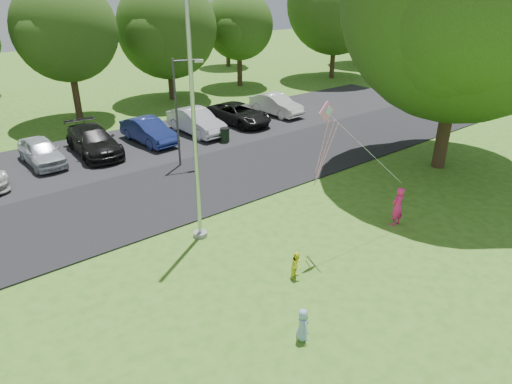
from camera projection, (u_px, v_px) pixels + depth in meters
ground at (374, 263)px, 14.86m from camera, size 120.00×120.00×0.00m
park_road at (218, 177)px, 21.22m from camera, size 60.00×6.00×0.06m
parking_strip at (154, 142)px, 25.83m from camera, size 42.00×7.00×0.06m
flagpole at (194, 124)px, 14.67m from camera, size 0.50×0.50×10.00m
street_lamp at (180, 103)px, 21.37m from camera, size 1.42×0.56×5.19m
trash_can at (225, 135)px, 25.70m from camera, size 0.53×0.53×0.84m
big_tree at (468, 4)px, 19.33m from camera, size 11.31×10.77×13.16m
tree_row at (107, 24)px, 30.53m from camera, size 64.35×11.94×10.88m
horizon_trees at (93, 32)px, 39.36m from camera, size 77.46×7.20×7.02m
parked_cars at (140, 133)px, 25.11m from camera, size 20.46×5.46×1.47m
woman at (397, 206)px, 16.87m from camera, size 0.58×0.40×1.52m
child_yellow at (297, 265)px, 13.98m from camera, size 0.52×0.46×0.89m
child_blue at (303, 324)px, 11.53m from camera, size 0.41×0.51×0.91m
kite at (327, 126)px, 13.89m from camera, size 3.80×0.93×3.39m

